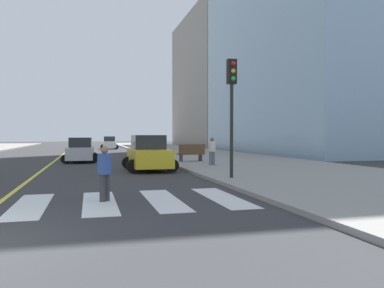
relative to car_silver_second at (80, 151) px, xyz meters
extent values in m
cube|color=gray|center=(10.36, -1.04, -0.72)|extent=(10.00, 120.00, 0.15)
cube|color=silver|center=(-0.94, -17.04, -0.79)|extent=(0.90, 4.00, 0.01)
cube|color=silver|center=(0.86, -17.04, -0.79)|extent=(0.90, 4.00, 0.01)
cube|color=silver|center=(2.66, -17.04, -0.79)|extent=(0.90, 4.00, 0.01)
cube|color=silver|center=(4.46, -17.04, -0.79)|extent=(0.90, 4.00, 0.01)
cube|color=yellow|center=(-1.84, 18.96, -0.79)|extent=(0.16, 80.00, 0.01)
cube|color=gray|center=(25.63, 36.33, 10.30)|extent=(18.00, 24.00, 22.20)
cube|color=#B7B7BC|center=(0.00, -0.06, -0.17)|extent=(1.86, 3.87, 0.82)
cube|color=#1E2328|center=(0.01, 0.17, 0.56)|extent=(1.52, 1.96, 0.69)
cylinder|color=black|center=(-0.92, -1.21, -0.49)|extent=(0.62, 0.22, 0.62)
cylinder|color=black|center=(0.84, -1.27, -0.49)|extent=(0.62, 0.22, 0.62)
cylinder|color=black|center=(-0.84, 1.16, -0.49)|extent=(0.62, 0.22, 0.62)
cylinder|color=black|center=(0.92, 1.09, -0.49)|extent=(0.62, 0.22, 0.62)
cube|color=gold|center=(3.65, -7.57, -0.11)|extent=(1.92, 4.21, 0.90)
cube|color=#1E2328|center=(3.65, -7.32, 0.70)|extent=(1.61, 2.11, 0.76)
cylinder|color=black|center=(2.69, -8.88, -0.46)|extent=(0.68, 0.22, 0.68)
cylinder|color=black|center=(4.63, -8.87, -0.46)|extent=(0.68, 0.22, 0.68)
cylinder|color=black|center=(2.67, -6.28, -0.46)|extent=(0.68, 0.22, 0.68)
cylinder|color=black|center=(4.61, -6.27, -0.46)|extent=(0.68, 0.22, 0.68)
cube|color=silver|center=(3.21, 25.35, -0.18)|extent=(1.84, 3.84, 0.81)
cube|color=#1E2328|center=(3.22, 25.58, 0.55)|extent=(1.51, 1.94, 0.68)
cylinder|color=black|center=(2.29, 24.22, -0.49)|extent=(0.62, 0.22, 0.61)
cylinder|color=black|center=(4.04, 24.15, -0.49)|extent=(0.62, 0.22, 0.61)
cylinder|color=black|center=(2.38, 26.56, -0.49)|extent=(0.62, 0.22, 0.61)
cylinder|color=black|center=(4.12, 26.49, -0.49)|extent=(0.62, 0.22, 0.61)
cylinder|color=black|center=(6.19, -13.21, 1.25)|extent=(0.14, 0.14, 3.80)
cube|color=black|center=(6.19, -13.21, 3.65)|extent=(0.36, 0.28, 1.00)
sphere|color=red|center=(6.19, -13.39, 3.95)|extent=(0.18, 0.18, 0.18)
sphere|color=orange|center=(6.19, -13.39, 3.65)|extent=(0.18, 0.18, 0.18)
sphere|color=green|center=(6.19, -13.39, 3.35)|extent=(0.18, 0.18, 0.18)
cube|color=brown|center=(7.07, -3.23, -0.17)|extent=(1.84, 0.69, 0.08)
cube|color=brown|center=(7.08, -3.47, 0.17)|extent=(1.80, 0.20, 0.60)
cube|color=#2D2D33|center=(6.39, -3.28, -0.43)|extent=(0.14, 0.48, 0.44)
cube|color=#2D2D33|center=(7.74, -3.18, -0.43)|extent=(0.14, 0.48, 0.44)
cylinder|color=#38383D|center=(1.06, -16.79, -0.41)|extent=(0.18, 0.18, 0.78)
cylinder|color=#38383D|center=(0.95, -16.91, -0.41)|extent=(0.18, 0.18, 0.78)
cylinder|color=#335199|center=(1.01, -16.85, 0.27)|extent=(0.39, 0.39, 0.58)
sphere|color=#936B4C|center=(1.01, -16.85, 0.67)|extent=(0.21, 0.21, 0.21)
cylinder|color=slate|center=(7.50, -6.74, -0.25)|extent=(0.18, 0.18, 0.79)
cylinder|color=slate|center=(7.34, -6.76, -0.25)|extent=(0.18, 0.18, 0.79)
cylinder|color=beige|center=(7.42, -6.75, 0.43)|extent=(0.39, 0.39, 0.59)
sphere|color=brown|center=(7.42, -6.75, 0.83)|extent=(0.21, 0.21, 0.21)
camera|label=1|loc=(0.59, -28.18, 1.09)|focal=36.65mm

